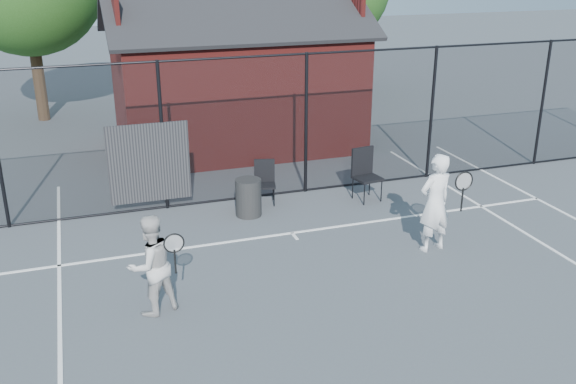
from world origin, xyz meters
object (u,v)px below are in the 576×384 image
object	(u,v)px
clubhouse	(236,85)
player_back	(151,265)
chair_left	(265,183)
waste_bin	(248,197)
chair_right	(368,176)
player_front	(435,203)

from	to	relation	value
clubhouse	player_back	size ratio (longest dim) A/B	4.32
player_back	chair_left	xyz separation A→B (m)	(2.75, 3.55, -0.31)
clubhouse	waste_bin	world-z (taller)	clubhouse
clubhouse	chair_right	world-z (taller)	clubhouse
clubhouse	chair_left	world-z (taller)	clubhouse
player_back	clubhouse	bearing A→B (deg)	67.53
player_back	chair_right	world-z (taller)	player_back
clubhouse	chair_right	distance (m)	5.25
player_front	chair_right	size ratio (longest dim) A/B	1.63
player_front	waste_bin	xyz separation A→B (m)	(-2.64, 2.52, -0.51)
player_back	waste_bin	size ratio (longest dim) A/B	2.01
chair_left	waste_bin	size ratio (longest dim) A/B	1.18
player_back	chair_right	xyz separation A→B (m)	(4.83, 3.05, -0.22)
clubhouse	waste_bin	xyz separation A→B (m)	(-1.03, -4.90, -1.23)
clubhouse	player_back	world-z (taller)	clubhouse
player_back	chair_left	world-z (taller)	player_back
chair_right	player_front	bearing A→B (deg)	-97.84
chair_left	waste_bin	distance (m)	0.70
chair_right	waste_bin	xyz separation A→B (m)	(-2.57, 0.00, -0.16)
player_front	chair_right	xyz separation A→B (m)	(-0.07, 2.52, -0.34)
player_back	chair_right	distance (m)	5.72
clubhouse	chair_left	size ratio (longest dim) A/B	7.35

